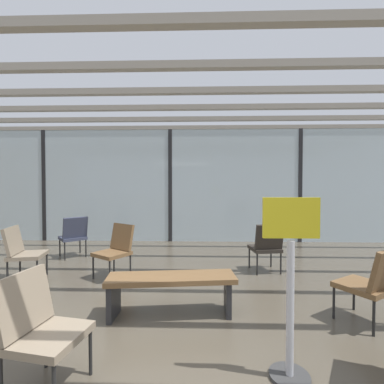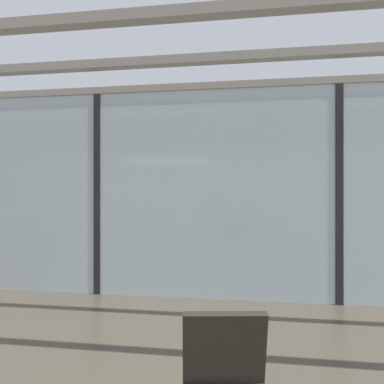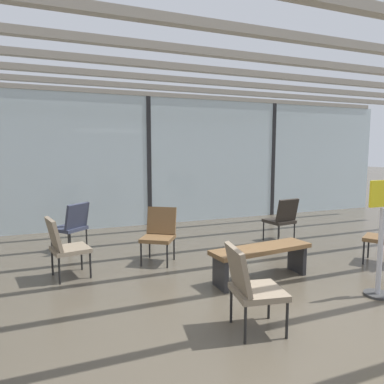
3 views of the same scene
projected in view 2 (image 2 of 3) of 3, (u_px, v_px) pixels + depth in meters
The scene contains 5 objects.
glass_curtain_wall at pixel (98, 194), 4.75m from camera, with size 14.00×0.08×3.05m, color silver.
window_mullion_1 at pixel (98, 194), 4.75m from camera, with size 0.10×0.12×3.05m, color black.
window_mullion_2 at pixel (338, 194), 4.30m from camera, with size 0.10×0.12×3.05m, color black.
parked_airplane at pixel (168, 180), 10.90m from camera, with size 10.81×3.97×3.97m.
lounge_chair_0 at pixel (222, 363), 1.92m from camera, with size 0.55×0.59×0.87m.
Camera 2 is at (2.05, 0.67, 1.55)m, focal length 29.02 mm.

